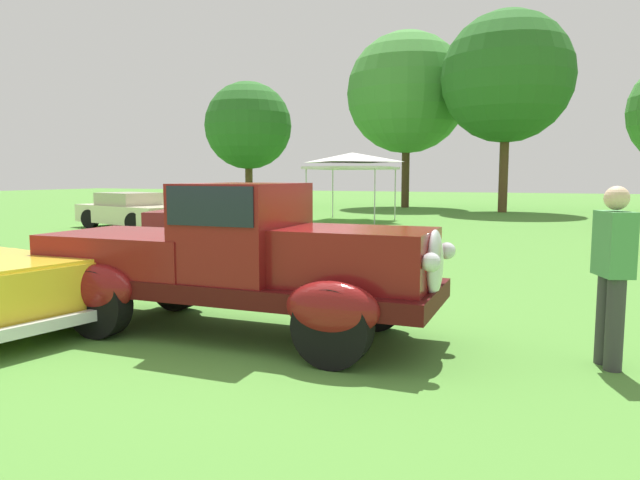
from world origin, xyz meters
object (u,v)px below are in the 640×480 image
Objects in this scene: show_car_cream at (131,211)px; canopy_tent_left_field at (352,160)px; feature_pickup_truck at (237,257)px; show_car_burgundy at (226,218)px; spectator_between_cars at (613,270)px.

canopy_tent_left_field is at bearing 48.00° from show_car_cream.
show_car_burgundy is at bearing 122.96° from feature_pickup_truck.
show_car_burgundy is 2.74× the size of spectator_between_cars.
show_car_cream is 1.01× the size of show_car_burgundy.
feature_pickup_truck reaches higher than show_car_burgundy.
canopy_tent_left_field reaches higher than feature_pickup_truck.
show_car_cream is 16.94m from spectator_between_cars.
feature_pickup_truck reaches higher than spectator_between_cars.
canopy_tent_left_field is (5.70, 6.33, 1.82)m from show_car_cream.
canopy_tent_left_field reaches higher than show_car_cream.
show_car_burgundy is at bearing -96.07° from canopy_tent_left_field.
feature_pickup_truck is 3.81m from spectator_between_cars.
canopy_tent_left_field is (-8.28, 15.89, 1.51)m from spectator_between_cars.
feature_pickup_truck is at bearing -74.54° from canopy_tent_left_field.
canopy_tent_left_field reaches higher than show_car_burgundy.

